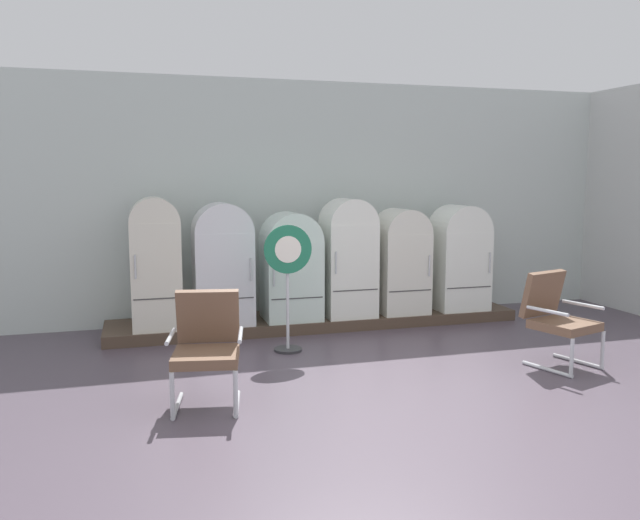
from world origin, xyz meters
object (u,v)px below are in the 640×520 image
object	(u,v)px
refrigerator_1	(223,261)
refrigerator_5	(459,255)
refrigerator_3	(348,254)
armchair_right	(557,315)
refrigerator_2	(291,264)
armchair_left	(207,343)
refrigerator_4	(401,258)
refrigerator_0	(155,258)
sign_stand	(288,285)

from	to	relation	value
refrigerator_1	refrigerator_5	distance (m)	3.27
refrigerator_3	armchair_right	world-z (taller)	refrigerator_3
refrigerator_2	refrigerator_5	bearing A→B (deg)	-0.46
refrigerator_2	armchair_left	bearing A→B (deg)	-118.84
refrigerator_4	armchair_right	distance (m)	2.45
refrigerator_3	armchair_left	bearing A→B (deg)	-131.10
refrigerator_0	refrigerator_2	bearing A→B (deg)	-0.89
armchair_left	sign_stand	bearing A→B (deg)	53.37
refrigerator_5	sign_stand	world-z (taller)	refrigerator_5
refrigerator_3	refrigerator_5	size ratio (longest dim) A/B	1.07
refrigerator_1	refrigerator_3	size ratio (longest dim) A/B	0.98
armchair_left	sign_stand	size ratio (longest dim) A/B	0.68
refrigerator_3	refrigerator_5	distance (m)	1.63
refrigerator_1	refrigerator_4	distance (m)	2.41
refrigerator_2	armchair_right	world-z (taller)	refrigerator_2
armchair_left	refrigerator_4	bearing A→B (deg)	40.29
refrigerator_1	armchair_right	bearing A→B (deg)	-35.68
refrigerator_4	armchair_left	xyz separation A→B (m)	(-2.87, -2.43, -0.34)
armchair_left	refrigerator_2	bearing A→B (deg)	61.16
refrigerator_2	refrigerator_3	distance (m)	0.78
armchair_right	refrigerator_2	bearing A→B (deg)	134.90
refrigerator_0	refrigerator_5	distance (m)	4.08
refrigerator_5	armchair_left	distance (m)	4.47
refrigerator_4	refrigerator_5	size ratio (longest dim) A/B	0.97
refrigerator_4	refrigerator_5	bearing A→B (deg)	-0.85
refrigerator_4	armchair_left	distance (m)	3.78
refrigerator_1	sign_stand	xyz separation A→B (m)	(0.60, -0.99, -0.17)
refrigerator_3	refrigerator_4	size ratio (longest dim) A/B	1.10
refrigerator_1	refrigerator_4	xyz separation A→B (m)	(2.41, 0.02, -0.06)
armchair_right	refrigerator_5	bearing A→B (deg)	87.70
refrigerator_1	armchair_right	size ratio (longest dim) A/B	1.54
refrigerator_5	armchair_left	size ratio (longest dim) A/B	1.47
refrigerator_5	sign_stand	xyz separation A→B (m)	(-2.67, -0.99, -0.13)
refrigerator_2	sign_stand	bearing A→B (deg)	-105.56
refrigerator_2	sign_stand	world-z (taller)	refrigerator_2
refrigerator_4	refrigerator_5	distance (m)	0.86
refrigerator_1	sign_stand	size ratio (longest dim) A/B	1.05
refrigerator_5	refrigerator_4	bearing A→B (deg)	179.15
armchair_left	armchair_right	distance (m)	3.65
refrigerator_2	armchair_right	xyz separation A→B (m)	(2.30, -2.31, -0.32)
refrigerator_0	refrigerator_4	bearing A→B (deg)	-0.58
refrigerator_0	refrigerator_4	world-z (taller)	refrigerator_0
refrigerator_3	sign_stand	world-z (taller)	refrigerator_3
refrigerator_2	refrigerator_3	bearing A→B (deg)	-1.48
refrigerator_4	sign_stand	bearing A→B (deg)	-150.95
refrigerator_0	armchair_left	distance (m)	2.53
refrigerator_0	refrigerator_3	distance (m)	2.46
sign_stand	refrigerator_2	bearing A→B (deg)	74.44
refrigerator_2	refrigerator_5	xyz separation A→B (m)	(2.39, -0.02, 0.04)
armchair_right	refrigerator_0	bearing A→B (deg)	149.66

